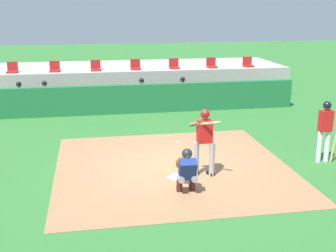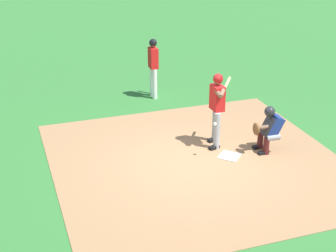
{
  "view_description": "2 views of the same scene",
  "coord_description": "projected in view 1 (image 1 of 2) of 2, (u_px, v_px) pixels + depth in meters",
  "views": [
    {
      "loc": [
        -2.16,
        -11.31,
        4.39
      ],
      "look_at": [
        0.0,
        0.7,
        1.0
      ],
      "focal_mm": 47.03,
      "sensor_mm": 36.0,
      "label": 1
    },
    {
      "loc": [
        -9.49,
        3.96,
        5.43
      ],
      "look_at": [
        0.0,
        0.7,
        1.0
      ],
      "focal_mm": 54.71,
      "sensor_mm": 36.0,
      "label": 2
    }
  ],
  "objects": [
    {
      "name": "ground_plane",
      "position": [
        172.0,
        167.0,
        12.27
      ],
      "size": [
        80.0,
        80.0,
        0.0
      ],
      "primitive_type": "plane",
      "color": "#2D6B2D"
    },
    {
      "name": "dirt_infield",
      "position": [
        172.0,
        167.0,
        12.26
      ],
      "size": [
        6.4,
        6.4,
        0.01
      ],
      "primitive_type": "cube",
      "color": "#936B47",
      "rests_on": "ground"
    },
    {
      "name": "home_plate",
      "position": [
        178.0,
        177.0,
        11.5
      ],
      "size": [
        0.62,
        0.62,
        0.02
      ],
      "primitive_type": "cube",
      "rotation": [
        0.0,
        0.0,
        0.79
      ],
      "color": "white",
      "rests_on": "dirt_infield"
    },
    {
      "name": "batter_at_plate",
      "position": [
        204.0,
        138.0,
        11.39
      ],
      "size": [
        0.72,
        0.73,
        1.8
      ],
      "color": "#99999E",
      "rests_on": "ground"
    },
    {
      "name": "catcher_crouched",
      "position": [
        186.0,
        169.0,
        10.43
      ],
      "size": [
        0.5,
        1.71,
        1.13
      ],
      "color": "gray",
      "rests_on": "ground"
    },
    {
      "name": "on_deck_batter",
      "position": [
        325.0,
        128.0,
        12.42
      ],
      "size": [
        0.58,
        0.23,
        1.79
      ],
      "color": "silver",
      "rests_on": "ground"
    },
    {
      "name": "dugout_wall",
      "position": [
        143.0,
        98.0,
        18.27
      ],
      "size": [
        13.0,
        0.3,
        1.2
      ],
      "primitive_type": "cube",
      "color": "#1E6638",
      "rests_on": "ground"
    },
    {
      "name": "dugout_bench",
      "position": [
        141.0,
        102.0,
        19.32
      ],
      "size": [
        11.8,
        0.44,
        0.45
      ],
      "primitive_type": "cube",
      "color": "olive",
      "rests_on": "ground"
    },
    {
      "name": "dugout_player_0",
      "position": [
        19.0,
        97.0,
        18.19
      ],
      "size": [
        0.49,
        0.7,
        1.3
      ],
      "color": "#939399",
      "rests_on": "ground"
    },
    {
      "name": "dugout_player_1",
      "position": [
        45.0,
        96.0,
        18.36
      ],
      "size": [
        0.49,
        0.7,
        1.3
      ],
      "color": "#939399",
      "rests_on": "ground"
    },
    {
      "name": "dugout_player_2",
      "position": [
        142.0,
        93.0,
        19.06
      ],
      "size": [
        0.49,
        0.7,
        1.3
      ],
      "color": "#939399",
      "rests_on": "ground"
    },
    {
      "name": "dugout_player_3",
      "position": [
        183.0,
        91.0,
        19.37
      ],
      "size": [
        0.49,
        0.7,
        1.3
      ],
      "color": "#939399",
      "rests_on": "ground"
    },
    {
      "name": "stands_platform",
      "position": [
        133.0,
        79.0,
        22.41
      ],
      "size": [
        15.0,
        4.4,
        1.4
      ],
      "primitive_type": "cube",
      "color": "#9E9E99",
      "rests_on": "ground"
    },
    {
      "name": "stadium_seat_0",
      "position": [
        12.0,
        70.0,
        19.8
      ],
      "size": [
        0.46,
        0.46,
        0.48
      ],
      "color": "#A51E1E",
      "rests_on": "stands_platform"
    },
    {
      "name": "stadium_seat_1",
      "position": [
        55.0,
        69.0,
        20.11
      ],
      "size": [
        0.46,
        0.46,
        0.48
      ],
      "color": "#A51E1E",
      "rests_on": "stands_platform"
    },
    {
      "name": "stadium_seat_2",
      "position": [
        96.0,
        68.0,
        20.43
      ],
      "size": [
        0.46,
        0.46,
        0.48
      ],
      "color": "#A51E1E",
      "rests_on": "stands_platform"
    },
    {
      "name": "stadium_seat_3",
      "position": [
        136.0,
        67.0,
        20.75
      ],
      "size": [
        0.46,
        0.46,
        0.48
      ],
      "color": "#A51E1E",
      "rests_on": "stands_platform"
    },
    {
      "name": "stadium_seat_4",
      "position": [
        174.0,
        66.0,
        21.06
      ],
      "size": [
        0.46,
        0.46,
        0.48
      ],
      "color": "#A51E1E",
      "rests_on": "stands_platform"
    },
    {
      "name": "stadium_seat_5",
      "position": [
        212.0,
        65.0,
        21.38
      ],
      "size": [
        0.46,
        0.46,
        0.48
      ],
      "color": "#A51E1E",
      "rests_on": "stands_platform"
    },
    {
      "name": "stadium_seat_6",
      "position": [
        248.0,
        64.0,
        21.7
      ],
      "size": [
        0.46,
        0.46,
        0.48
      ],
      "color": "#A51E1E",
      "rests_on": "stands_platform"
    }
  ]
}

